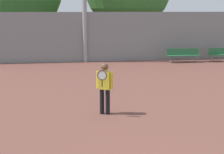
{
  "coord_description": "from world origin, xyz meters",
  "views": [
    {
      "loc": [
        -1.83,
        -4.1,
        3.33
      ],
      "look_at": [
        -0.39,
        6.66,
        0.95
      ],
      "focal_mm": 50.0,
      "sensor_mm": 36.0,
      "label": 1
    }
  ],
  "objects": [
    {
      "name": "back_fence",
      "position": [
        0.0,
        15.79,
        1.57
      ],
      "size": [
        31.39,
        0.06,
        3.15
      ],
      "color": "gray",
      "rests_on": "ground_plane"
    },
    {
      "name": "tennis_player",
      "position": [
        -0.79,
        5.45,
        0.95
      ],
      "size": [
        0.52,
        0.49,
        1.67
      ],
      "rotation": [
        0.0,
        0.0,
        -0.41
      ],
      "color": "black",
      "rests_on": "ground_plane"
    },
    {
      "name": "bench_courtside_far",
      "position": [
        7.88,
        14.75,
        0.54
      ],
      "size": [
        1.8,
        0.4,
        0.87
      ],
      "color": "#28663D",
      "rests_on": "ground_plane"
    },
    {
      "name": "bench_courtside_near",
      "position": [
        5.25,
        14.75,
        0.54
      ],
      "size": [
        2.1,
        0.4,
        0.87
      ],
      "color": "#28663D",
      "rests_on": "ground_plane"
    }
  ]
}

